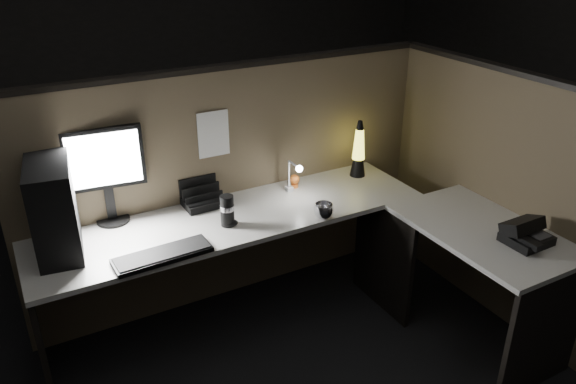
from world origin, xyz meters
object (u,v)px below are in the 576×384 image
lava_lamp (358,153)px  desk_phone (525,233)px  pc_tower (54,208)px  keyboard (163,255)px  monitor (105,166)px

lava_lamp → desk_phone: bearing=-77.0°
pc_tower → keyboard: size_ratio=0.97×
keyboard → desk_phone: size_ratio=2.06×
keyboard → lava_lamp: lava_lamp is taller
monitor → lava_lamp: size_ratio=1.45×
monitor → keyboard: 0.62m
desk_phone → keyboard: bearing=155.1°
monitor → keyboard: monitor is taller
lava_lamp → keyboard: bearing=-165.8°
pc_tower → lava_lamp: 1.89m
pc_tower → monitor: 0.37m
lava_lamp → desk_phone: lava_lamp is taller
pc_tower → keyboard: bearing=-29.7°
monitor → desk_phone: bearing=-28.6°
pc_tower → desk_phone: pc_tower is taller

